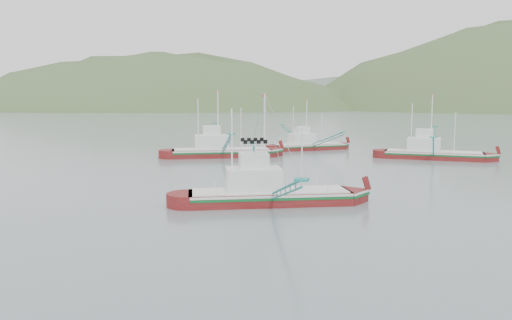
% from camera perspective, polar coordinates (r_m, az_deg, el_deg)
% --- Properties ---
extents(ground, '(1200.00, 1200.00, 0.00)m').
position_cam_1_polar(ground, '(42.08, -2.02, -5.31)').
color(ground, slate).
rests_on(ground, ground).
extents(main_boat, '(14.24, 24.10, 10.16)m').
position_cam_1_polar(main_boat, '(42.60, 1.43, -2.34)').
color(main_boat, '#5F0E0E').
rests_on(main_boat, ground).
extents(bg_boat_right, '(14.31, 25.30, 10.27)m').
position_cam_1_polar(bg_boat_right, '(78.72, 19.49, 1.17)').
color(bg_boat_right, '#5F0E0E').
rests_on(bg_boat_right, ground).
extents(bg_boat_left, '(15.52, 26.17, 11.12)m').
position_cam_1_polar(bg_boat_left, '(76.92, -4.05, 2.01)').
color(bg_boat_left, '#5F0E0E').
rests_on(bg_boat_left, ground).
extents(bg_boat_far, '(17.08, 20.86, 9.43)m').
position_cam_1_polar(bg_boat_far, '(87.90, 5.98, 2.46)').
color(bg_boat_far, '#5F0E0E').
rests_on(bg_boat_far, ground).
extents(headland_left, '(448.00, 308.00, 210.00)m').
position_cam_1_polar(headland_left, '(443.09, -11.44, 5.77)').
color(headland_left, '#415B2E').
rests_on(headland_left, ground).
extents(ridge_distant, '(960.00, 400.00, 240.00)m').
position_cam_1_polar(ridge_distant, '(599.81, 16.08, 5.94)').
color(ridge_distant, slate).
rests_on(ridge_distant, ground).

